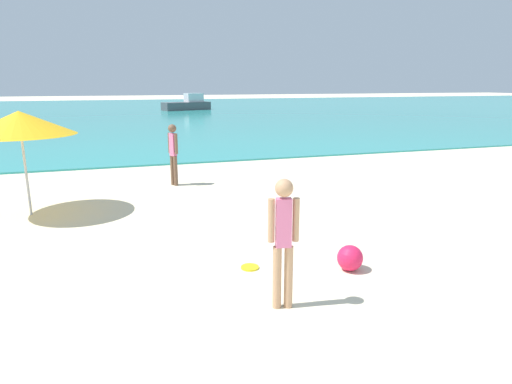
% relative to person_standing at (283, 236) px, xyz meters
% --- Properties ---
extents(water, '(160.00, 60.00, 0.06)m').
position_rel_person_standing_xyz_m(water, '(0.49, 40.22, -0.90)').
color(water, teal).
rests_on(water, ground).
extents(person_standing, '(0.37, 0.22, 1.63)m').
position_rel_person_standing_xyz_m(person_standing, '(0.00, 0.00, 0.00)').
color(person_standing, tan).
rests_on(person_standing, ground).
extents(frisbee, '(0.27, 0.27, 0.03)m').
position_rel_person_standing_xyz_m(frisbee, '(-0.03, 1.25, -0.92)').
color(frisbee, yellow).
rests_on(frisbee, ground).
extents(person_distant, '(0.22, 0.35, 1.65)m').
position_rel_person_standing_xyz_m(person_distant, '(-0.35, 7.17, 0.01)').
color(person_distant, brown).
rests_on(person_distant, ground).
extents(boat_far, '(5.05, 2.95, 1.63)m').
position_rel_person_standing_xyz_m(boat_far, '(5.51, 40.15, -0.30)').
color(boat_far, '#4C4C51').
rests_on(boat_far, water).
extents(beach_ball, '(0.38, 0.38, 0.38)m').
position_rel_person_standing_xyz_m(beach_ball, '(1.36, 0.73, -0.74)').
color(beach_ball, '#E51E4C').
rests_on(beach_ball, ground).
extents(beach_umbrella, '(2.15, 2.15, 2.17)m').
position_rel_person_standing_xyz_m(beach_umbrella, '(-3.63, 5.34, 1.00)').
color(beach_umbrella, '#B7B7BC').
rests_on(beach_umbrella, ground).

